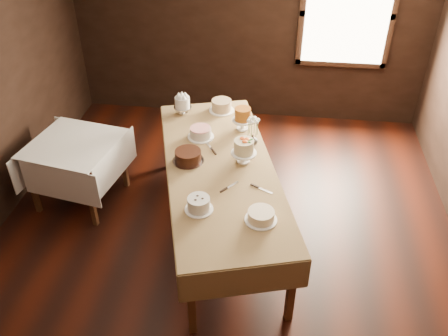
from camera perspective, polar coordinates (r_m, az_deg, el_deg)
floor at (r=5.08m, az=-0.29°, el=-10.06°), size 5.00×6.00×0.01m
wall_back at (r=6.90m, az=3.05°, el=16.78°), size 5.00×0.02×2.80m
window at (r=6.81m, az=14.54°, el=17.28°), size 1.10×0.05×1.30m
display_table at (r=4.84m, az=-0.47°, el=-0.41°), size 1.77×2.92×0.85m
side_table at (r=5.59m, az=-17.47°, el=2.09°), size 1.08×1.08×0.78m
cake_meringue at (r=5.69m, az=-4.99°, el=7.41°), size 0.23×0.23×0.23m
cake_speckled at (r=5.75m, az=-0.30°, el=7.45°), size 0.33×0.33×0.14m
cake_lattice at (r=5.24m, az=-2.81°, el=4.18°), size 0.33×0.33×0.11m
cake_caramel at (r=5.36m, az=2.24°, el=5.76°), size 0.25×0.25×0.28m
cake_chocolate at (r=4.85m, az=-4.32°, el=1.36°), size 0.33×0.33×0.13m
cake_flowers at (r=4.81m, az=2.38°, el=1.90°), size 0.27×0.27×0.27m
cake_swirl at (r=4.24m, az=-3.04°, el=-4.38°), size 0.29×0.29×0.13m
cake_cream at (r=4.16m, az=4.45°, el=-5.76°), size 0.33×0.33×0.10m
cake_server_a at (r=4.56m, az=1.05°, el=-2.01°), size 0.17×0.20×0.01m
cake_server_b at (r=4.50m, az=5.00°, el=-2.71°), size 0.22×0.13×0.01m
cake_server_c at (r=5.10m, az=-1.69°, el=2.56°), size 0.15×0.22×0.01m
cake_server_d at (r=5.12m, az=2.32°, el=2.72°), size 0.15×0.22×0.01m
flower_vase at (r=5.12m, az=3.43°, el=3.37°), size 0.13×0.13×0.12m
flower_bouquet at (r=5.02m, az=3.50°, el=5.10°), size 0.14×0.14×0.20m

